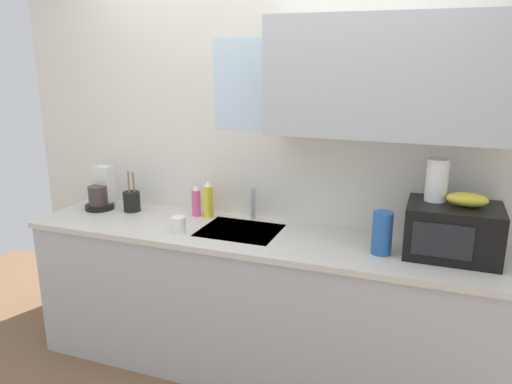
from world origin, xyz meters
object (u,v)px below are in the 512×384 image
Objects in this scene: utensil_crock at (132,201)px; cereal_canister at (382,233)px; microwave at (453,231)px; dish_soap_bottle_yellow at (208,200)px; mug_white at (178,225)px; banana_bunch at (467,200)px; paper_towel_roll at (437,180)px; coffee_maker at (101,193)px; dish_soap_bottle_pink at (196,201)px.

cereal_canister is at bearing -5.92° from utensil_crock.
dish_soap_bottle_yellow is (-1.44, 0.13, -0.02)m from microwave.
mug_white is (-0.04, -0.32, -0.07)m from dish_soap_bottle_yellow.
mug_white is at bearing -172.93° from banana_bunch.
paper_towel_roll is 2.12m from coffee_maker.
coffee_maker is at bearing 175.15° from cereal_canister.
microwave is 0.35m from cereal_canister.
coffee_maker is at bearing 178.52° from banana_bunch.
utensil_crock is at bearing 174.08° from cereal_canister.
dish_soap_bottle_pink is (-0.09, 0.00, -0.02)m from dish_soap_bottle_yellow.
cereal_canister is 1.15m from mug_white.
dish_soap_bottle_yellow is 0.33m from mug_white.
banana_bunch is at bearing 7.07° from mug_white.
microwave reaches higher than cereal_canister.
microwave reaches higher than dish_soap_bottle_yellow.
microwave is 1.71× the size of utensil_crock.
paper_towel_roll is (-0.15, 0.05, 0.08)m from banana_bunch.
microwave is at bearing -1.55° from coffee_maker.
coffee_maker is 1.37× the size of dish_soap_bottle_pink.
paper_towel_roll reaches higher than dish_soap_bottle_yellow.
utensil_crock is (-1.64, 0.17, -0.04)m from cereal_canister.
paper_towel_roll is 0.82× the size of utensil_crock.
coffee_maker is at bearing -177.14° from utensil_crock.
dish_soap_bottle_pink is 2.14× the size of mug_white.
banana_bunch is 0.45m from cereal_canister.
coffee_maker is at bearing 178.45° from microwave.
coffee_maker is at bearing 161.07° from mug_white.
dish_soap_bottle_yellow is 1.13m from cereal_canister.
microwave is at bearing -27.38° from paper_towel_roll.
coffee_maker reaches higher than dish_soap_bottle_pink.
banana_bunch is 0.18m from paper_towel_roll.
mug_white is at bearing -175.50° from cereal_canister.
banana_bunch is 1.57m from mug_white.
microwave is 1.64× the size of coffee_maker.
microwave is 1.50m from mug_white.
paper_towel_roll is at bearing 161.57° from banana_bunch.
coffee_maker reaches higher than dish_soap_bottle_yellow.
microwave is 1.54m from dish_soap_bottle_pink.
banana_bunch is 0.71× the size of coffee_maker.
dish_soap_bottle_pink is (-1.58, 0.13, -0.21)m from banana_bunch.
dish_soap_bottle_yellow is 1.18× the size of dish_soap_bottle_pink.
paper_towel_roll is 0.92× the size of dish_soap_bottle_yellow.
coffee_maker reaches higher than cereal_canister.
paper_towel_roll reaches higher than utensil_crock.
microwave is 2.09× the size of paper_towel_roll.
mug_white is (-1.14, -0.09, -0.06)m from cereal_canister.
dish_soap_bottle_yellow is 0.89× the size of utensil_crock.
banana_bunch reaches higher than mug_white.
utensil_crock reaches higher than dish_soap_bottle_pink.
microwave is at bearing -178.23° from banana_bunch.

